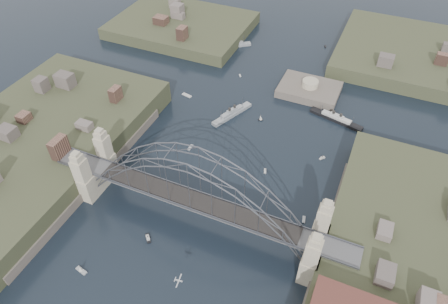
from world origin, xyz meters
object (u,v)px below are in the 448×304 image
bridge (195,191)px  naval_cruiser_far (233,45)px  naval_cruiser_near (232,114)px  fort_island (308,94)px  ocean_liner (336,119)px

bridge → naval_cruiser_far: (-27.43, 90.58, -11.51)m
bridge → naval_cruiser_near: bearing=101.3°
naval_cruiser_near → fort_island: bearing=48.7°
fort_island → bridge: bearing=-99.7°
bridge → naval_cruiser_far: size_ratio=6.07×
naval_cruiser_near → naval_cruiser_far: naval_cruiser_far is taller
naval_cruiser_near → naval_cruiser_far: size_ratio=1.22×
fort_island → naval_cruiser_far: bearing=152.4°
fort_island → ocean_liner: 17.85m
naval_cruiser_far → fort_island: bearing=-27.6°
bridge → fort_island: 72.14m
naval_cruiser_far → ocean_liner: size_ratio=0.72×
bridge → ocean_liner: 63.98m
fort_island → naval_cruiser_far: (-39.43, 20.58, 1.16)m
bridge → ocean_liner: (24.96, 57.76, -11.60)m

